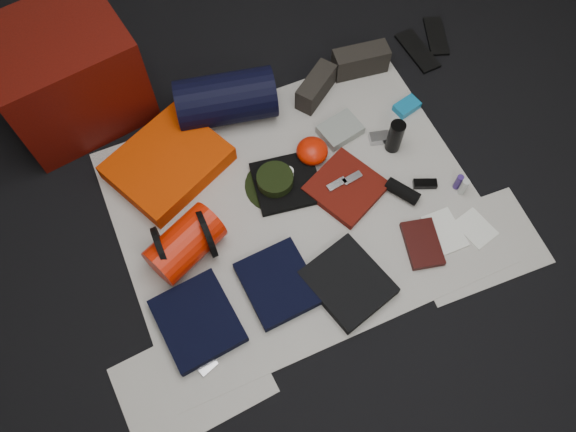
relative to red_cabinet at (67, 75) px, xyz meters
name	(u,v)px	position (x,y,z in m)	size (l,w,h in m)	color
floor	(296,207)	(0.75, -0.93, -0.26)	(4.50, 4.50, 0.02)	black
newspaper_mat	(296,205)	(0.75, -0.93, -0.25)	(1.60, 1.30, 0.01)	silver
newspaper_sheet_front_left	(193,380)	(0.05, -1.48, -0.25)	(0.58, 0.40, 0.00)	silver
newspaper_sheet_front_right	(475,245)	(1.40, -1.43, -0.25)	(0.58, 0.40, 0.00)	silver
red_cabinet	(67,75)	(0.00, 0.00, 0.00)	(0.61, 0.51, 0.51)	#4C0B05
sleeping_pad	(168,163)	(0.28, -0.50, -0.20)	(0.50, 0.41, 0.09)	#D33702
stuff_sack	(185,244)	(0.22, -0.95, -0.15)	(0.19, 0.19, 0.32)	red
sack_strap_left	(162,251)	(0.12, -0.95, -0.14)	(0.22, 0.22, 0.03)	black
sack_strap_right	(207,234)	(0.32, -0.95, -0.14)	(0.22, 0.22, 0.03)	black
navy_duffel	(226,99)	(0.65, -0.33, -0.12)	(0.25, 0.25, 0.47)	black
boonie_brim	(275,185)	(0.70, -0.79, -0.24)	(0.28, 0.28, 0.01)	black
boonie_crown	(275,181)	(0.70, -0.79, -0.20)	(0.17, 0.17, 0.07)	black
hiking_boot_left	(316,87)	(1.10, -0.39, -0.18)	(0.25, 0.10, 0.13)	black
hiking_boot_right	(360,61)	(1.37, -0.34, -0.18)	(0.28, 0.11, 0.14)	black
flip_flop_left	(417,51)	(1.72, -0.35, -0.25)	(0.11, 0.29, 0.02)	black
flip_flop_right	(436,36)	(1.86, -0.30, -0.25)	(0.10, 0.26, 0.01)	black
trousers_navy_a	(198,321)	(0.15, -1.27, -0.22)	(0.30, 0.34, 0.05)	black
trousers_navy_b	(278,283)	(0.52, -1.25, -0.22)	(0.28, 0.32, 0.05)	black
trousers_charcoal	(348,283)	(0.80, -1.37, -0.22)	(0.29, 0.33, 0.05)	black
black_tshirt	(287,183)	(0.76, -0.81, -0.23)	(0.30, 0.28, 0.03)	black
red_shirt	(346,188)	(0.99, -0.95, -0.23)	(0.30, 0.30, 0.04)	#5A1109
orange_stuff_sack	(312,151)	(0.93, -0.72, -0.20)	(0.15, 0.15, 0.10)	red
first_aid_pouch	(340,130)	(1.11, -0.65, -0.22)	(0.19, 0.15, 0.05)	gray
water_bottle	(395,136)	(1.30, -0.83, -0.16)	(0.07, 0.07, 0.18)	black
speaker	(402,191)	(1.22, -1.07, -0.22)	(0.06, 0.06, 0.16)	black
compact_camera	(379,138)	(1.26, -0.77, -0.23)	(0.09, 0.06, 0.04)	#AEAEB3
cyan_case	(407,106)	(1.48, -0.66, -0.23)	(0.12, 0.08, 0.04)	#106FA1
toiletry_purple	(458,182)	(1.47, -1.14, -0.20)	(0.03, 0.03, 0.09)	navy
toiletry_clear	(463,187)	(1.48, -1.17, -0.20)	(0.03, 0.03, 0.10)	#B9BEB9
paperback_book	(422,244)	(1.18, -1.33, -0.23)	(0.15, 0.22, 0.03)	black
map_booklet	(445,231)	(1.31, -1.32, -0.24)	(0.14, 0.20, 0.01)	white
map_printout	(476,228)	(1.44, -1.36, -0.25)	(0.13, 0.17, 0.01)	white
sunglasses	(425,184)	(1.34, -1.07, -0.23)	(0.11, 0.04, 0.03)	black
key_cluster	(205,363)	(0.12, -1.44, -0.24)	(0.08, 0.08, 0.01)	#AEAEB3
tape_roll	(288,173)	(0.78, -0.78, -0.20)	(0.05, 0.05, 0.04)	white
energy_bar_a	(337,184)	(0.95, -0.93, -0.20)	(0.10, 0.04, 0.01)	#AEAEB3
energy_bar_b	(352,178)	(1.03, -0.93, -0.20)	(0.10, 0.04, 0.01)	#AEAEB3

